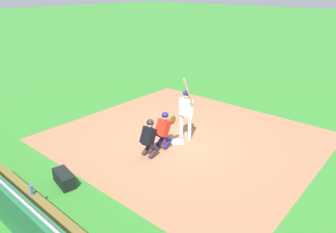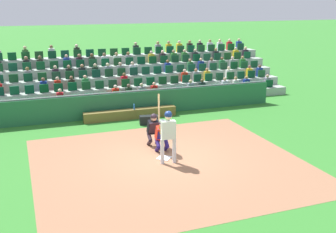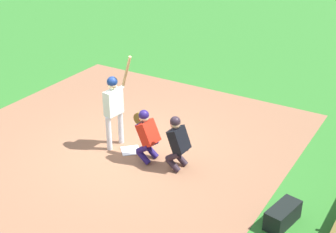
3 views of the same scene
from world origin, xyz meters
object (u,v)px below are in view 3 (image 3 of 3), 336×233
object	(u,v)px
batter_at_plate	(114,103)
home_plate_marker	(131,150)
catcher_crouching	(146,132)
equipment_duffel_bag	(283,215)
home_plate_umpire	(177,141)

from	to	relation	value
batter_at_plate	home_plate_marker	bearing A→B (deg)	-92.55
catcher_crouching	equipment_duffel_bag	world-z (taller)	catcher_crouching
batter_at_plate	home_plate_umpire	bearing A→B (deg)	-92.10
equipment_duffel_bag	home_plate_umpire	bearing A→B (deg)	87.03
home_plate_marker	batter_at_plate	xyz separation A→B (m)	(0.02, 0.45, 1.14)
equipment_duffel_bag	batter_at_plate	bearing A→B (deg)	91.49
batter_at_plate	home_plate_umpire	world-z (taller)	batter_at_plate
batter_at_plate	equipment_duffel_bag	bearing A→B (deg)	-99.07
home_plate_umpire	batter_at_plate	bearing A→B (deg)	87.90
batter_at_plate	equipment_duffel_bag	distance (m)	4.68
equipment_duffel_bag	home_plate_marker	bearing A→B (deg)	90.78
catcher_crouching	home_plate_umpire	distance (m)	0.79
batter_at_plate	catcher_crouching	distance (m)	1.11
home_plate_marker	equipment_duffel_bag	size ratio (longest dim) A/B	0.53
home_plate_marker	batter_at_plate	world-z (taller)	batter_at_plate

